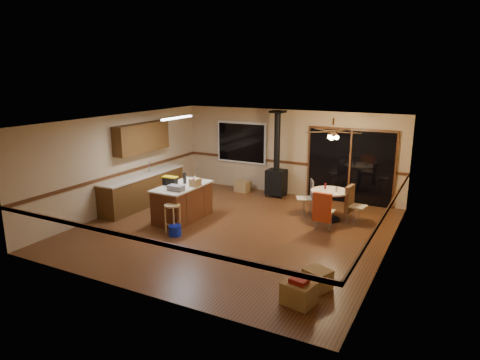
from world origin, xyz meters
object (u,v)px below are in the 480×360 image
Objects in this scene: wood_stove at (276,173)px; box_corner_a at (299,293)px; toolbox_grey at (176,188)px; chair_right at (351,199)px; box_under_window at (243,186)px; bar_stool at (173,218)px; chair_near at (322,207)px; chair_left at (308,193)px; box_corner_b at (318,279)px; kitchen_island at (183,202)px; dining_table at (329,200)px; blue_bucket at (175,230)px; toolbox_black at (170,181)px.

box_corner_a is (2.78, -5.61, -0.54)m from wood_stove.
chair_right is (3.71, 2.23, -0.37)m from toolbox_grey.
toolbox_grey is at bearing -90.17° from box_under_window.
chair_near is at bearing 28.58° from bar_stool.
wood_stove is 1.87m from chair_left.
bar_stool reaches higher than box_corner_b.
chair_right reaches higher than kitchen_island.
toolbox_grey reaches higher than dining_table.
box_corner_a reaches higher than blue_bucket.
toolbox_black is 4.56m from chair_right.
box_corner_b is at bearing -84.69° from chair_right.
kitchen_island reaches higher than blue_bucket.
kitchen_island is at bearing -166.53° from chair_near.
chair_near is at bearing -114.30° from chair_right.
box_corner_a is at bearing -23.12° from blue_bucket.
box_corner_b is (0.34, -3.68, -0.42)m from chair_right.
kitchen_island is 3.77× the size of box_under_window.
toolbox_black is 0.37× the size of dining_table.
chair_near is (2.12, -2.23, -0.13)m from wood_stove.
box_corner_a is at bearing -86.96° from chair_right.
chair_left reaches higher than kitchen_island.
toolbox_black is (-1.59, -3.15, 0.27)m from wood_stove.
kitchen_island reaches higher than box_under_window.
chair_near reaches higher than box_corner_b.
kitchen_island is 3.90× the size of box_corner_b.
chair_left is (2.59, 2.31, -0.37)m from toolbox_grey.
box_corner_a is at bearing -78.93° from chair_near.
box_corner_a is (0.23, -4.33, -0.41)m from chair_right.
bar_stool is at bearing -131.50° from chair_left.
chair_near is (3.28, 1.28, -0.37)m from toolbox_grey.
box_corner_a is at bearing -32.11° from kitchen_island.
kitchen_island reaches higher than box_corner_a.
toolbox_grey is at bearing 121.84° from blue_bucket.
toolbox_grey reaches higher than box_under_window.
toolbox_black is 3.84m from chair_near.
chair_near reaches higher than box_corner_a.
chair_right is at bearing -26.60° from wood_stove.
dining_table is at bearing -23.01° from box_under_window.
bar_stool is 0.72× the size of dining_table.
box_corner_b is (3.70, -0.88, 0.05)m from blue_bucket.
dining_table is at bearing 27.05° from kitchen_island.
box_corner_b is at bearing -68.68° from chair_left.
blue_bucket is (0.79, -0.93, -0.87)m from toolbox_black.
toolbox_black reaches higher than box_under_window.
blue_bucket is 0.59× the size of box_corner_a.
toolbox_black reaches higher than chair_near.
chair_near is at bearing 21.27° from toolbox_grey.
toolbox_black is 0.51× the size of bar_stool.
chair_near is 3.47m from box_corner_a.
chair_near reaches higher than kitchen_island.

